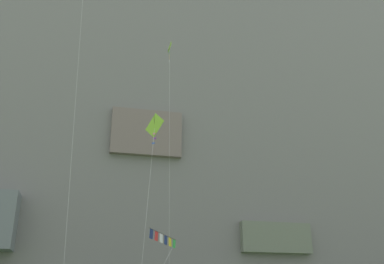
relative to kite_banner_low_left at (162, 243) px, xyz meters
The scene contains 4 objects.
cliff_face 57.32m from the kite_banner_low_left, 86.41° to the left, with size 180.00×27.75×68.76m.
kite_banner_low_left is the anchor object (origin of this frame).
kite_diamond_mid_right 6.49m from the kite_banner_low_left, 168.59° to the left, with size 1.66×3.93×14.51m.
kite_diamond_low_center 20.78m from the kite_banner_low_left, 79.43° to the left, with size 0.49×4.77×27.07m.
Camera 1 is at (-7.17, -7.42, 3.04)m, focal length 41.83 mm.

